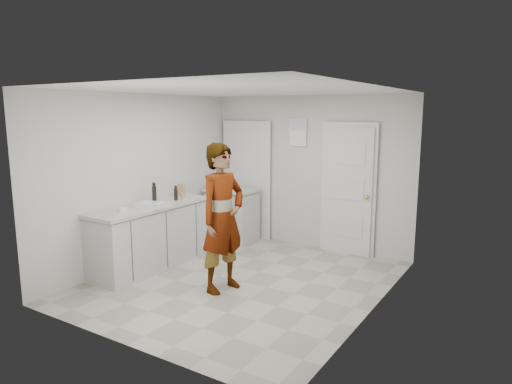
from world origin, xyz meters
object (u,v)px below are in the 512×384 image
Objects in this scene: cake_mix_box at (181,190)px; oil_cruet_a at (176,193)px; person at (223,218)px; oil_cruet_b at (154,193)px; egg_bowl at (122,209)px; spice_jar at (182,196)px; baking_dish at (151,205)px.

oil_cruet_a is at bearing -72.01° from cake_mix_box.
person is at bearing -42.62° from cake_mix_box.
egg_bowl is (0.06, -0.67, -0.12)m from oil_cruet_b.
baking_dish is (0.05, -0.72, -0.01)m from spice_jar.
cake_mix_box is at bearing 93.44° from egg_bowl.
person is at bearing -11.98° from oil_cruet_b.
person is 1.50m from oil_cruet_b.
person is 1.25m from baking_dish.
oil_cruet_b is (-1.46, 0.31, 0.14)m from person.
oil_cruet_a is at bearing 84.03° from egg_bowl.
spice_jar is at bearing -55.94° from cake_mix_box.
person is 1.44m from egg_bowl.
cake_mix_box is 0.65× the size of oil_cruet_b.
person is 1.43m from oil_cruet_a.
cake_mix_box is 0.37m from oil_cruet_a.
baking_dish is 3.61× the size of egg_bowl.
oil_cruet_a is 0.58m from baking_dish.
oil_cruet_a reaches higher than baking_dish.
cake_mix_box is at bearing 91.20° from oil_cruet_b.
egg_bowl is (-0.09, -1.10, -0.02)m from spice_jar.
egg_bowl is at bearing -94.85° from spice_jar.
baking_dish is (-1.25, 0.02, 0.02)m from person.
spice_jar is at bearing 70.00° from oil_cruet_b.
person reaches higher than baking_dish.
oil_cruet_a is at bearing 59.97° from oil_cruet_b.
person reaches higher than oil_cruet_b.
spice_jar is 0.68× the size of egg_bowl.
oil_cruet_b is at bearing 126.12° from baking_dish.
cake_mix_box is at bearing 118.83° from oil_cruet_a.
spice_jar is 0.47m from oil_cruet_b.
cake_mix_box is at bearing 134.90° from spice_jar.
person is 1.74m from cake_mix_box.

